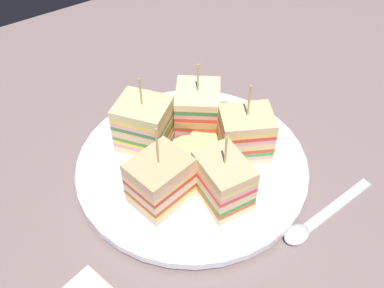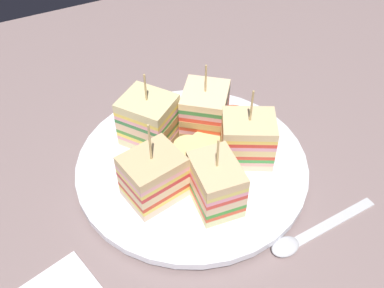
{
  "view_description": "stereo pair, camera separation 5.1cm",
  "coord_description": "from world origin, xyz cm",
  "px_view_note": "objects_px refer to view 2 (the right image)",
  "views": [
    {
      "loc": [
        20.95,
        29.87,
        41.14
      ],
      "look_at": [
        0.0,
        0.0,
        4.78
      ],
      "focal_mm": 40.62,
      "sensor_mm": 36.0,
      "label": 1
    },
    {
      "loc": [
        16.54,
        32.52,
        41.14
      ],
      "look_at": [
        0.0,
        0.0,
        4.78
      ],
      "focal_mm": 40.62,
      "sensor_mm": 36.0,
      "label": 2
    }
  ],
  "objects_px": {
    "sandwich_wedge_0": "(247,139)",
    "sandwich_wedge_2": "(149,120)",
    "sandwich_wedge_1": "(205,109)",
    "sandwich_wedge_3": "(154,177)",
    "spoon": "(301,238)",
    "plate": "(192,165)",
    "sandwich_wedge_4": "(216,184)",
    "chip_pile": "(201,147)"
  },
  "relations": [
    {
      "from": "sandwich_wedge_3",
      "to": "spoon",
      "type": "relative_size",
      "value": 0.74
    },
    {
      "from": "sandwich_wedge_2",
      "to": "sandwich_wedge_1",
      "type": "bearing_deg",
      "value": 46.62
    },
    {
      "from": "sandwich_wedge_2",
      "to": "spoon",
      "type": "relative_size",
      "value": 0.7
    },
    {
      "from": "sandwich_wedge_2",
      "to": "sandwich_wedge_0",
      "type": "bearing_deg",
      "value": 12.56
    },
    {
      "from": "sandwich_wedge_4",
      "to": "spoon",
      "type": "distance_m",
      "value": 0.11
    },
    {
      "from": "sandwich_wedge_2",
      "to": "spoon",
      "type": "height_order",
      "value": "sandwich_wedge_2"
    },
    {
      "from": "sandwich_wedge_1",
      "to": "sandwich_wedge_0",
      "type": "bearing_deg",
      "value": 52.85
    },
    {
      "from": "sandwich_wedge_3",
      "to": "spoon",
      "type": "distance_m",
      "value": 0.17
    },
    {
      "from": "plate",
      "to": "spoon",
      "type": "distance_m",
      "value": 0.16
    },
    {
      "from": "sandwich_wedge_4",
      "to": "plate",
      "type": "bearing_deg",
      "value": 2.08
    },
    {
      "from": "plate",
      "to": "sandwich_wedge_1",
      "type": "bearing_deg",
      "value": -131.38
    },
    {
      "from": "sandwich_wedge_0",
      "to": "chip_pile",
      "type": "distance_m",
      "value": 0.06
    },
    {
      "from": "sandwich_wedge_0",
      "to": "sandwich_wedge_3",
      "type": "distance_m",
      "value": 0.12
    },
    {
      "from": "plate",
      "to": "sandwich_wedge_3",
      "type": "xyz_separation_m",
      "value": [
        0.06,
        0.03,
        0.04
      ]
    },
    {
      "from": "plate",
      "to": "sandwich_wedge_3",
      "type": "bearing_deg",
      "value": 23.7
    },
    {
      "from": "sandwich_wedge_4",
      "to": "sandwich_wedge_2",
      "type": "bearing_deg",
      "value": 17.68
    },
    {
      "from": "chip_pile",
      "to": "plate",
      "type": "bearing_deg",
      "value": 20.33
    },
    {
      "from": "chip_pile",
      "to": "spoon",
      "type": "distance_m",
      "value": 0.16
    },
    {
      "from": "sandwich_wedge_0",
      "to": "sandwich_wedge_2",
      "type": "xyz_separation_m",
      "value": [
        0.09,
        -0.08,
        0.0
      ]
    },
    {
      "from": "sandwich_wedge_1",
      "to": "spoon",
      "type": "relative_size",
      "value": 0.66
    },
    {
      "from": "plate",
      "to": "sandwich_wedge_0",
      "type": "bearing_deg",
      "value": 160.51
    },
    {
      "from": "spoon",
      "to": "sandwich_wedge_0",
      "type": "bearing_deg",
      "value": -94.47
    },
    {
      "from": "sandwich_wedge_1",
      "to": "sandwich_wedge_3",
      "type": "height_order",
      "value": "sandwich_wedge_3"
    },
    {
      "from": "sandwich_wedge_3",
      "to": "sandwich_wedge_4",
      "type": "relative_size",
      "value": 1.11
    },
    {
      "from": "sandwich_wedge_3",
      "to": "sandwich_wedge_4",
      "type": "bearing_deg",
      "value": -46.03
    },
    {
      "from": "sandwich_wedge_4",
      "to": "spoon",
      "type": "height_order",
      "value": "sandwich_wedge_4"
    },
    {
      "from": "sandwich_wedge_4",
      "to": "chip_pile",
      "type": "distance_m",
      "value": 0.08
    },
    {
      "from": "plate",
      "to": "sandwich_wedge_2",
      "type": "distance_m",
      "value": 0.08
    },
    {
      "from": "chip_pile",
      "to": "spoon",
      "type": "height_order",
      "value": "chip_pile"
    },
    {
      "from": "chip_pile",
      "to": "sandwich_wedge_4",
      "type": "bearing_deg",
      "value": 74.23
    },
    {
      "from": "plate",
      "to": "sandwich_wedge_2",
      "type": "bearing_deg",
      "value": -63.14
    },
    {
      "from": "sandwich_wedge_0",
      "to": "sandwich_wedge_2",
      "type": "relative_size",
      "value": 1.01
    },
    {
      "from": "sandwich_wedge_2",
      "to": "chip_pile",
      "type": "relative_size",
      "value": 1.24
    },
    {
      "from": "sandwich_wedge_1",
      "to": "sandwich_wedge_2",
      "type": "xyz_separation_m",
      "value": [
        0.07,
        -0.01,
        0.0
      ]
    },
    {
      "from": "sandwich_wedge_1",
      "to": "spoon",
      "type": "bearing_deg",
      "value": 42.87
    },
    {
      "from": "sandwich_wedge_3",
      "to": "sandwich_wedge_0",
      "type": "bearing_deg",
      "value": -8.62
    },
    {
      "from": "sandwich_wedge_4",
      "to": "chip_pile",
      "type": "relative_size",
      "value": 1.18
    },
    {
      "from": "sandwich_wedge_1",
      "to": "sandwich_wedge_2",
      "type": "distance_m",
      "value": 0.08
    },
    {
      "from": "plate",
      "to": "sandwich_wedge_0",
      "type": "height_order",
      "value": "sandwich_wedge_0"
    },
    {
      "from": "sandwich_wedge_0",
      "to": "sandwich_wedge_3",
      "type": "xyz_separation_m",
      "value": [
        0.12,
        0.0,
        0.0
      ]
    },
    {
      "from": "sandwich_wedge_0",
      "to": "sandwich_wedge_4",
      "type": "height_order",
      "value": "sandwich_wedge_0"
    },
    {
      "from": "sandwich_wedge_3",
      "to": "sandwich_wedge_1",
      "type": "bearing_deg",
      "value": 25.44
    }
  ]
}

